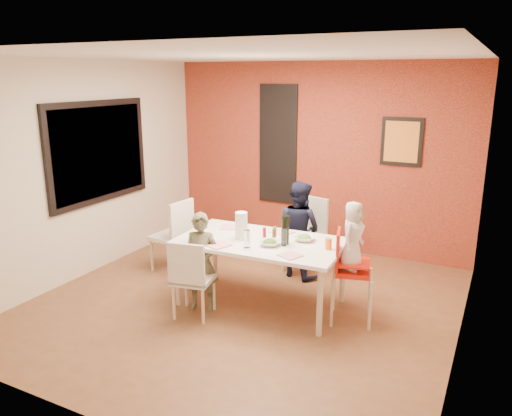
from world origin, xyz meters
The scene contains 35 objects.
ground centered at (0.00, 0.00, 0.00)m, with size 4.50×4.50×0.00m, color brown.
ceiling centered at (0.00, 0.00, 2.70)m, with size 4.50×4.50×0.02m, color silver.
wall_back centered at (0.00, 2.25, 1.35)m, with size 4.50×0.02×2.70m, color beige.
wall_front centered at (0.00, -2.25, 1.35)m, with size 4.50×0.02×2.70m, color beige.
wall_left centered at (-2.25, 0.00, 1.35)m, with size 0.02×4.50×2.70m, color beige.
wall_right centered at (2.25, 0.00, 1.35)m, with size 0.02×4.50×2.70m, color beige.
brick_accent_wall centered at (0.00, 2.23, 1.35)m, with size 4.50×0.02×2.70m, color maroon.
picture_window_frame centered at (-2.22, 0.20, 1.55)m, with size 0.05×1.70×1.30m, color black.
picture_window_pane centered at (-2.21, 0.20, 1.55)m, with size 0.02×1.55×1.15m, color black.
glassblock_strip centered at (-0.60, 2.21, 1.50)m, with size 0.55×0.03×1.70m, color silver.
glassblock_surround centered at (-0.60, 2.21, 1.50)m, with size 0.60×0.03×1.76m, color black.
art_print_frame centered at (1.20, 2.21, 1.65)m, with size 0.54×0.03×0.64m, color black.
art_print_canvas centered at (1.20, 2.19, 1.65)m, with size 0.44×0.01×0.54m, color orange.
dining_table centered at (0.17, 0.09, 0.69)m, with size 1.84×1.07×0.75m.
chair_near centered at (-0.33, -0.55, 0.48)m, with size 0.47×0.47×0.87m.
chair_far centered at (0.25, 1.29, 0.54)m, with size 0.55×0.55×0.97m.
chair_left centered at (-1.26, 0.46, 0.54)m, with size 0.48×0.48×0.96m.
high_chair centered at (1.14, 0.16, 0.59)m, with size 0.50×0.50×0.98m.
child_near centered at (-0.35, -0.32, 0.55)m, with size 0.40×0.26×1.10m, color brown.
child_far centered at (0.23, 1.05, 0.62)m, with size 0.60×0.47×1.24m, color black.
toddler centered at (1.17, 0.17, 0.93)m, with size 0.35×0.23×0.72m, color beige.
plate_near_left centered at (-0.17, -0.27, 0.76)m, with size 0.22×0.22×0.01m, color white.
plate_far_mid centered at (0.26, 0.45, 0.76)m, with size 0.22×0.22×0.01m, color white.
plate_near_right centered at (0.65, -0.21, 0.76)m, with size 0.20×0.20×0.01m, color silver.
plate_far_left centered at (-0.37, 0.33, 0.76)m, with size 0.20×0.20×0.01m, color white.
salad_bowl_a centered at (0.33, -0.02, 0.78)m, with size 0.22×0.22×0.05m, color white.
salad_bowl_b centered at (0.60, 0.29, 0.78)m, with size 0.22×0.22×0.05m, color white.
wine_bottle centered at (0.45, 0.11, 0.91)m, with size 0.08×0.08×0.31m, color black.
wine_glass_a centered at (0.14, -0.18, 0.85)m, with size 0.07×0.07×0.19m, color silver.
wine_glass_b centered at (0.47, 0.04, 0.84)m, with size 0.06×0.06×0.18m, color white.
paper_towel_roll centered at (-0.05, 0.04, 0.90)m, with size 0.13×0.13×0.30m, color white.
condiment_red centered at (0.21, 0.09, 0.83)m, with size 0.04×0.04×0.15m, color red.
condiment_green centered at (0.30, 0.16, 0.83)m, with size 0.04×0.04×0.16m, color #3C7B29.
condiment_brown centered at (0.31, 0.13, 0.83)m, with size 0.04×0.04×0.14m, color brown.
sippy_cup centered at (0.92, 0.15, 0.81)m, with size 0.07×0.07×0.12m, color orange.
Camera 1 is at (2.47, -4.56, 2.52)m, focal length 35.00 mm.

